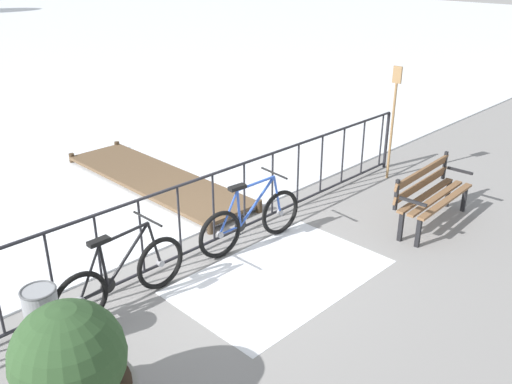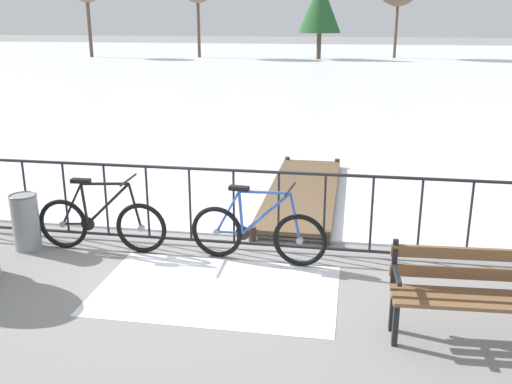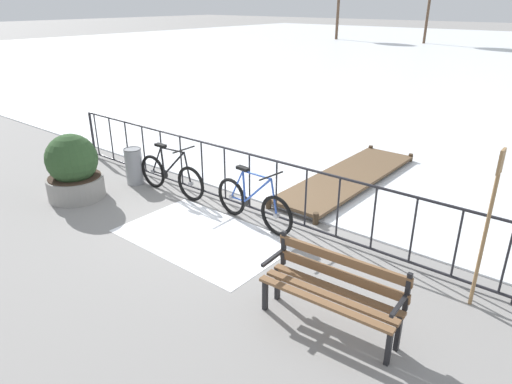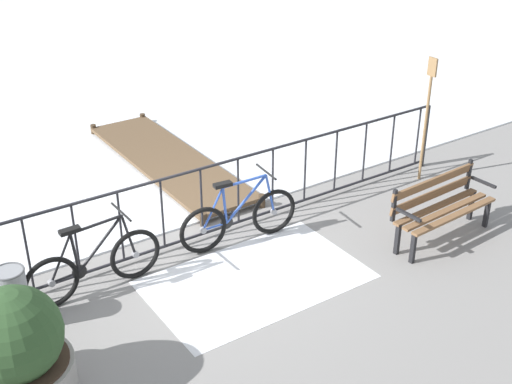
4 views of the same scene
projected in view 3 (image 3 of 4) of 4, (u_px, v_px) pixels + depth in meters
ground_plane at (237, 206)px, 8.20m from camera, size 160.00×160.00×0.00m
snow_patch at (203, 237)px, 7.14m from camera, size 2.65×1.64×0.01m
railing_fence at (237, 178)px, 7.98m from camera, size 9.06×0.06×1.07m
bicycle_near_railing at (253, 204)px, 7.43m from camera, size 1.71×0.52×0.97m
bicycle_second at (171, 175)px, 8.61m from camera, size 1.71×0.52×0.97m
park_bench at (333, 286)px, 5.04m from camera, size 1.62×0.56×0.89m
planter_with_shrub at (73, 169)px, 8.37m from camera, size 1.02×1.02×1.22m
trash_bin at (134, 166)px, 9.10m from camera, size 0.35×0.35×0.73m
oar_upright at (488, 220)px, 5.14m from camera, size 0.04×0.16×1.98m
wooden_dock at (348, 177)px, 9.23m from camera, size 1.10×4.12×0.20m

